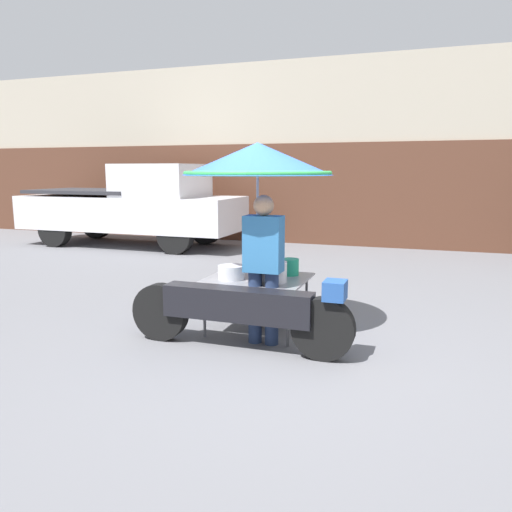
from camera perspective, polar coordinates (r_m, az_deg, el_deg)
name	(u,v)px	position (r m, az deg, el deg)	size (l,w,h in m)	color
ground_plane	(274,354)	(4.96, 2.03, -11.15)	(36.00, 36.00, 0.00)	slate
shopfront_building	(375,154)	(12.86, 13.43, 11.23)	(28.00, 2.06, 4.33)	#B2A893
vendor_motorcycle_cart	(255,196)	(5.27, -0.08, 6.91)	(2.33, 1.60, 2.06)	black
vendor_person	(263,263)	(5.03, 0.86, -0.75)	(0.38, 0.22, 1.53)	navy
pickup_truck	(136,206)	(12.10, -13.57, 5.56)	(5.27, 1.82, 1.91)	black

